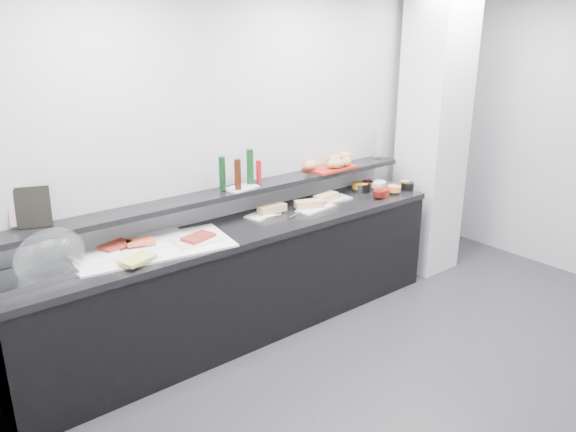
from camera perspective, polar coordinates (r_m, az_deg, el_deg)
ground at (r=4.13m, az=18.60°, el=-17.21°), size 5.00×5.00×0.00m
back_wall at (r=4.81m, az=0.08°, el=6.71°), size 5.00×0.02×2.70m
column at (r=5.64m, az=14.48°, el=7.94°), size 0.50×0.50×2.70m
buffet_cabinet at (r=4.49m, az=-4.53°, el=-6.80°), size 3.60×0.60×0.85m
counter_top at (r=4.31m, az=-4.68°, el=-1.41°), size 3.62×0.62×0.05m
wall_shelf at (r=4.37m, az=-6.06°, el=2.36°), size 3.60×0.25×0.04m
cloche_base at (r=3.75m, az=-24.79°, el=-5.65°), size 0.51×0.35×0.04m
cloche_dome at (r=3.73m, az=-23.01°, el=-3.77°), size 0.56×0.48×0.34m
linen_runner at (r=3.97m, az=-13.49°, el=-3.19°), size 1.13×0.66×0.01m
platter_meat_a at (r=3.95m, az=-19.24°, el=-3.65°), size 0.31×0.23×0.01m
food_meat_a at (r=4.00m, az=-17.14°, el=-2.85°), size 0.23×0.18×0.02m
platter_salmon at (r=4.14m, az=-12.70°, el=-2.01°), size 0.33×0.22×0.01m
food_salmon at (r=4.02m, az=-14.72°, el=-2.52°), size 0.22×0.17×0.02m
platter_cheese at (r=3.78m, az=-14.94°, el=-4.21°), size 0.27×0.18×0.01m
food_cheese at (r=3.73m, az=-15.06°, el=-4.28°), size 0.25×0.20×0.02m
platter_meat_b at (r=4.02m, az=-9.18°, el=-2.43°), size 0.33×0.23×0.01m
food_meat_b at (r=4.02m, az=-9.09°, el=-2.13°), size 0.25×0.19×0.02m
sandwich_plate_left at (r=4.57m, az=-2.27°, el=0.28°), size 0.40×0.25×0.01m
sandwich_food_left at (r=4.56m, az=-1.64°, el=0.76°), size 0.24×0.10×0.06m
tongs_left at (r=4.47m, az=-1.65°, el=0.01°), size 0.16×0.04×0.01m
sandwich_plate_mid at (r=4.69m, az=2.80°, el=0.77°), size 0.37×0.21×0.01m
sandwich_food_mid at (r=4.69m, az=2.17°, el=1.24°), size 0.26×0.18×0.06m
tongs_mid at (r=4.50m, az=0.75°, el=0.15°), size 0.15×0.06×0.01m
sandwich_plate_right at (r=4.93m, az=4.27°, el=1.64°), size 0.40×0.19×0.01m
sandwich_food_right at (r=4.87m, az=3.87°, el=1.91°), size 0.25×0.12×0.06m
tongs_right at (r=4.92m, az=4.72°, el=1.76°), size 0.16×0.02×0.01m
bowl_glass_fruit at (r=5.24m, az=7.55°, el=2.91°), size 0.17×0.17×0.07m
fill_glass_fruit at (r=5.25m, az=7.32°, el=3.08°), size 0.16×0.16×0.05m
bowl_black_jam at (r=5.22m, az=7.66°, el=2.85°), size 0.17×0.17×0.07m
fill_black_jam at (r=5.31m, az=8.11°, el=3.23°), size 0.14×0.14×0.05m
bowl_glass_cream at (r=5.34m, az=8.61°, el=3.17°), size 0.24×0.24×0.07m
fill_glass_cream at (r=5.33m, az=9.08°, el=3.23°), size 0.20×0.20×0.05m
bowl_red_jam at (r=5.10m, az=9.51°, el=2.36°), size 0.17×0.17×0.07m
fill_red_jam at (r=5.03m, az=9.21°, el=2.27°), size 0.12×0.12×0.05m
bowl_glass_salmon at (r=5.26m, az=10.40°, el=2.82°), size 0.19×0.19×0.07m
fill_glass_salmon at (r=5.20m, az=10.73°, el=2.75°), size 0.13×0.13×0.05m
bowl_black_fruit at (r=5.35m, az=12.05°, el=2.98°), size 0.13×0.13×0.07m
fill_black_fruit at (r=5.39m, az=11.78°, el=3.25°), size 0.10×0.10×0.05m
framed_print at (r=3.86m, az=-24.47°, el=0.82°), size 0.22×0.14×0.26m
print_art at (r=3.87m, az=-25.29°, el=0.71°), size 0.18×0.11×0.22m
condiment_tray at (r=4.40m, az=-4.79°, el=2.87°), size 0.28×0.20×0.01m
bottle_green_a at (r=4.31m, az=-6.70°, el=4.33°), size 0.06×0.06×0.26m
bottle_brown at (r=4.30m, az=-5.13°, el=4.23°), size 0.06×0.06×0.24m
bottle_green_b at (r=4.45m, az=-3.88°, el=5.04°), size 0.07×0.07×0.28m
bottle_hot at (r=4.50m, az=-2.99°, el=4.56°), size 0.05×0.05×0.18m
shaker_salt at (r=4.52m, az=-3.74°, el=3.87°), size 0.03×0.03×0.07m
shaker_pepper at (r=4.48m, az=-3.75°, el=3.74°), size 0.04×0.04×0.07m
bread_tray at (r=5.02m, az=4.18°, el=4.96°), size 0.47×0.34×0.02m
bread_roll_nw at (r=4.88m, az=2.29°, el=5.20°), size 0.17×0.13×0.08m
bread_roll_n at (r=5.12m, az=4.79°, el=5.80°), size 0.14×0.11×0.08m
bread_roll_ne at (r=5.24m, az=5.83°, el=6.08°), size 0.14×0.11×0.08m
bread_roll_sw at (r=4.94m, az=5.02°, el=5.32°), size 0.16×0.10×0.08m
bread_roll_s at (r=4.94m, az=4.59°, el=5.33°), size 0.14×0.09×0.08m
bread_roll_se at (r=5.03m, az=5.94°, el=5.53°), size 0.16×0.13×0.08m
carafe at (r=5.40m, az=9.14°, el=7.30°), size 0.11×0.11×0.30m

